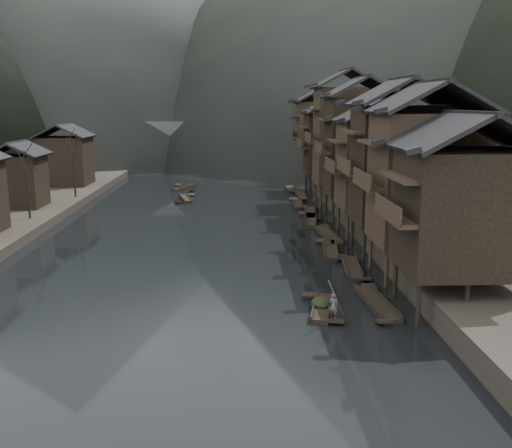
{
  "coord_description": "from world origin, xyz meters",
  "views": [
    {
      "loc": [
        3.9,
        -40.69,
        12.47
      ],
      "look_at": [
        5.55,
        6.2,
        2.5
      ],
      "focal_mm": 40.0,
      "sensor_mm": 36.0,
      "label": 1
    }
  ],
  "objects": [
    {
      "name": "water",
      "position": [
        0.0,
        0.0,
        0.0
      ],
      "size": [
        300.0,
        300.0,
        0.0
      ],
      "primitive_type": "plane",
      "color": "black",
      "rests_on": "ground"
    },
    {
      "name": "bare_trees",
      "position": [
        -17.0,
        10.88,
        6.64
      ],
      "size": [
        3.88,
        42.8,
        7.77
      ],
      "color": "black",
      "rests_on": "left_bank"
    },
    {
      "name": "hero_sampan",
      "position": [
        9.1,
        -7.8,
        0.2
      ],
      "size": [
        2.08,
        5.28,
        0.44
      ],
      "color": "black",
      "rests_on": "water"
    },
    {
      "name": "boatman",
      "position": [
        9.49,
        -9.58,
        1.2
      ],
      "size": [
        0.67,
        0.63,
        1.53
      ],
      "primitive_type": "imported",
      "rotation": [
        0.0,
        0.0,
        2.48
      ],
      "color": "#4F4F51",
      "rests_on": "hero_sampan"
    },
    {
      "name": "moored_sampans",
      "position": [
        12.21,
        17.94,
        0.2
      ],
      "size": [
        2.85,
        56.66,
        0.47
      ],
      "color": "black",
      "rests_on": "water"
    },
    {
      "name": "midriver_boats",
      "position": [
        0.12,
        45.95,
        0.2
      ],
      "size": [
        14.67,
        33.57,
        0.45
      ],
      "color": "black",
      "rests_on": "water"
    },
    {
      "name": "left_houses",
      "position": [
        -20.5,
        20.12,
        5.66
      ],
      "size": [
        8.1,
        53.2,
        8.73
      ],
      "color": "black",
      "rests_on": "left_bank"
    },
    {
      "name": "right_bank",
      "position": [
        35.0,
        40.0,
        0.9
      ],
      "size": [
        40.0,
        200.0,
        1.8
      ],
      "primitive_type": "cube",
      "color": "#2D2823",
      "rests_on": "ground"
    },
    {
      "name": "stilt_houses",
      "position": [
        17.28,
        20.02,
        9.01
      ],
      "size": [
        9.0,
        67.6,
        16.71
      ],
      "color": "black",
      "rests_on": "ground"
    },
    {
      "name": "stone_bridge",
      "position": [
        -0.0,
        72.0,
        5.11
      ],
      "size": [
        40.0,
        6.0,
        9.0
      ],
      "color": "#4C4C4F",
      "rests_on": "ground"
    },
    {
      "name": "bamboo_pole",
      "position": [
        9.69,
        -9.58,
        3.59
      ],
      "size": [
        1.56,
        2.62,
        3.24
      ],
      "primitive_type": "cylinder",
      "rotation": [
        0.75,
        0.0,
        -0.53
      ],
      "color": "#8C7A51",
      "rests_on": "boatman"
    },
    {
      "name": "cargo_heap",
      "position": [
        9.05,
        -7.57,
        0.78
      ],
      "size": [
        1.15,
        1.5,
        0.69
      ],
      "primitive_type": "ellipsoid",
      "color": "black",
      "rests_on": "hero_sampan"
    }
  ]
}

